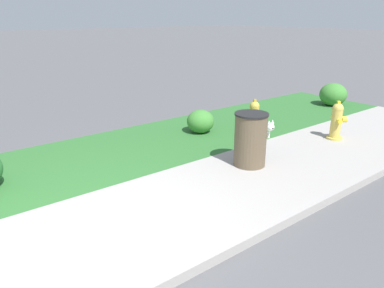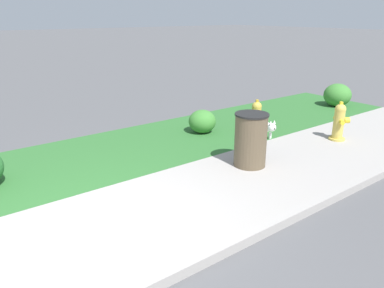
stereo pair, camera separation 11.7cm
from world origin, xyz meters
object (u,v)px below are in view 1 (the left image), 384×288
at_px(shrub_bush_far_verge, 333,94).
at_px(shrub_bush_mid_verge, 200,121).
at_px(fire_hydrant_across_street, 254,115).
at_px(fire_hydrant_by_grass_verge, 337,121).
at_px(small_white_dog, 265,127).
at_px(trash_bin, 250,140).

distance_m(shrub_bush_far_verge, shrub_bush_mid_verge, 4.49).
height_order(fire_hydrant_across_street, shrub_bush_mid_verge, fire_hydrant_across_street).
bearing_deg(fire_hydrant_by_grass_verge, shrub_bush_far_verge, 158.99).
height_order(fire_hydrant_by_grass_verge, shrub_bush_far_verge, fire_hydrant_by_grass_verge).
distance_m(small_white_dog, trash_bin, 1.58).
distance_m(fire_hydrant_by_grass_verge, shrub_bush_mid_verge, 2.77).
bearing_deg(small_white_dog, fire_hydrant_across_street, 161.64).
relative_size(fire_hydrant_across_street, small_white_dog, 1.34).
height_order(trash_bin, shrub_bush_far_verge, trash_bin).
bearing_deg(small_white_dog, fire_hydrant_by_grass_verge, 57.41).
relative_size(fire_hydrant_across_street, fire_hydrant_by_grass_verge, 0.84).
bearing_deg(fire_hydrant_by_grass_verge, shrub_bush_mid_verge, -101.79).
xyz_separation_m(small_white_dog, trash_bin, (-1.33, -0.82, 0.22)).
xyz_separation_m(fire_hydrant_by_grass_verge, shrub_bush_mid_verge, (-1.86, 2.05, -0.13)).
bearing_deg(fire_hydrant_by_grass_verge, trash_bin, -56.88).
xyz_separation_m(fire_hydrant_by_grass_verge, small_white_dog, (-1.06, 0.95, -0.15)).
relative_size(small_white_dog, shrub_bush_far_verge, 0.68).
height_order(small_white_dog, trash_bin, trash_bin).
relative_size(small_white_dog, shrub_bush_mid_verge, 0.85).
height_order(shrub_bush_far_verge, shrub_bush_mid_verge, shrub_bush_far_verge).
relative_size(trash_bin, shrub_bush_mid_verge, 1.55).
relative_size(small_white_dog, trash_bin, 0.55).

